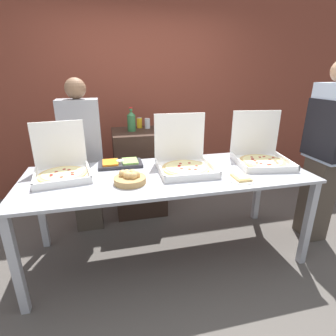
{
  "coord_description": "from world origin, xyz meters",
  "views": [
    {
      "loc": [
        -0.5,
        -2.09,
        1.68
      ],
      "look_at": [
        0.0,
        0.0,
        0.9
      ],
      "focal_mm": 28.0,
      "sensor_mm": 36.0,
      "label": 1
    }
  ],
  "objects": [
    {
      "name": "ground_plane",
      "position": [
        0.0,
        0.0,
        0.0
      ],
      "size": [
        16.0,
        16.0,
        0.0
      ],
      "primitive_type": "plane",
      "color": "#514C47"
    },
    {
      "name": "brick_wall_behind",
      "position": [
        0.0,
        1.7,
        1.4
      ],
      "size": [
        10.0,
        0.06,
        2.8
      ],
      "color": "brown",
      "rests_on": "ground_plane"
    },
    {
      "name": "buffet_table",
      "position": [
        0.0,
        0.0,
        0.76
      ],
      "size": [
        2.47,
        0.92,
        0.85
      ],
      "color": "#A8AAB2",
      "rests_on": "ground_plane"
    },
    {
      "name": "pizza_box_far_left",
      "position": [
        0.17,
        0.08,
        0.93
      ],
      "size": [
        0.5,
        0.52,
        0.48
      ],
      "rotation": [
        0.0,
        0.0,
        -0.03
      ],
      "color": "white",
      "rests_on": "buffet_table"
    },
    {
      "name": "pizza_box_far_right",
      "position": [
        -0.89,
        0.16,
        0.92
      ],
      "size": [
        0.5,
        0.52,
        0.44
      ],
      "rotation": [
        0.0,
        0.0,
        0.14
      ],
      "color": "white",
      "rests_on": "buffet_table"
    },
    {
      "name": "pizza_box_near_left",
      "position": [
        0.95,
        0.08,
        0.93
      ],
      "size": [
        0.56,
        0.57,
        0.48
      ],
      "rotation": [
        0.0,
        0.0,
        -0.16
      ],
      "color": "white",
      "rests_on": "buffet_table"
    },
    {
      "name": "paper_plate_front_left",
      "position": [
        0.56,
        -0.27,
        0.86
      ],
      "size": [
        0.25,
        0.25,
        0.03
      ],
      "color": "white",
      "rests_on": "buffet_table"
    },
    {
      "name": "veggie_tray",
      "position": [
        -0.39,
        0.3,
        0.87
      ],
      "size": [
        0.41,
        0.23,
        0.05
      ],
      "color": "#28282D",
      "rests_on": "buffet_table"
    },
    {
      "name": "bread_basket",
      "position": [
        -0.34,
        -0.13,
        0.89
      ],
      "size": [
        0.26,
        0.26,
        0.1
      ],
      "color": "tan",
      "rests_on": "buffet_table"
    },
    {
      "name": "sideboard_podium",
      "position": [
        -0.14,
        0.98,
        0.51
      ],
      "size": [
        0.6,
        0.59,
        1.03
      ],
      "color": "black",
      "rests_on": "ground_plane"
    },
    {
      "name": "soda_bottle",
      "position": [
        -0.2,
        0.99,
        1.15
      ],
      "size": [
        0.1,
        0.1,
        0.28
      ],
      "color": "#2D6638",
      "rests_on": "sideboard_podium"
    },
    {
      "name": "soda_can_silver",
      "position": [
        0.0,
        1.1,
        1.09
      ],
      "size": [
        0.07,
        0.07,
        0.12
      ],
      "color": "silver",
      "rests_on": "sideboard_podium"
    },
    {
      "name": "soda_can_colored",
      "position": [
        -0.09,
        1.16,
        1.09
      ],
      "size": [
        0.07,
        0.07,
        0.12
      ],
      "color": "gold",
      "rests_on": "sideboard_podium"
    },
    {
      "name": "person_guest_cap",
      "position": [
        -0.76,
        0.68,
        0.85
      ],
      "size": [
        0.4,
        0.22,
        1.64
      ],
      "rotation": [
        0.0,
        0.0,
        3.14
      ],
      "color": "#473D33",
      "rests_on": "ground_plane"
    },
    {
      "name": "person_server_vest",
      "position": [
        1.59,
        -0.04,
        1.02
      ],
      "size": [
        0.24,
        0.42,
        1.8
      ],
      "rotation": [
        0.0,
        0.0,
        1.57
      ],
      "color": "#473D33",
      "rests_on": "ground_plane"
    }
  ]
}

